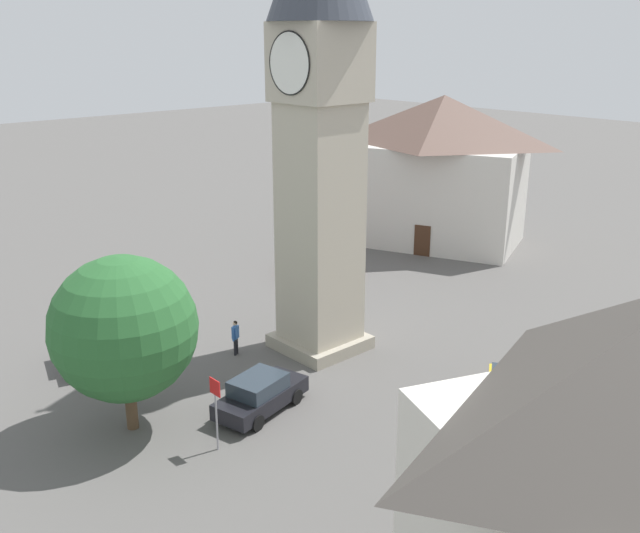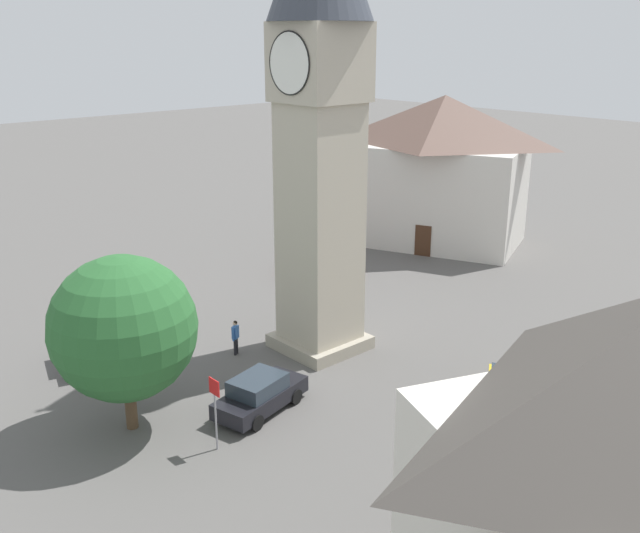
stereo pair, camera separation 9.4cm
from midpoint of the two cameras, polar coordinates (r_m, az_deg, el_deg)
ground_plane at (r=34.14m, az=-0.08°, el=-6.47°), size 200.00×200.00×0.00m
clock_tower at (r=31.08m, az=-0.09°, el=14.49°), size 4.48×4.48×20.96m
car_blue_kerb at (r=43.88m, az=-1.07°, el=0.31°), size 4.24×3.96×1.53m
car_silver_kerb at (r=28.49m, az=-4.90°, el=-10.15°), size 2.58×4.40×1.53m
car_red_corner at (r=29.51m, az=14.96°, el=-9.69°), size 3.72×4.36×1.53m
car_white_side at (r=34.07m, az=-18.51°, el=-6.14°), size 4.44×2.79×1.53m
pedestrian at (r=33.22m, az=-6.89°, el=-5.43°), size 0.37×0.50×1.69m
tree at (r=26.80m, az=-15.57°, el=-4.81°), size 5.40×5.40×6.80m
building_terrace_right at (r=50.52m, az=9.63°, el=7.72°), size 13.50×11.54×10.30m
road_sign at (r=25.72m, az=-8.48°, el=-10.74°), size 0.60×0.07×2.80m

